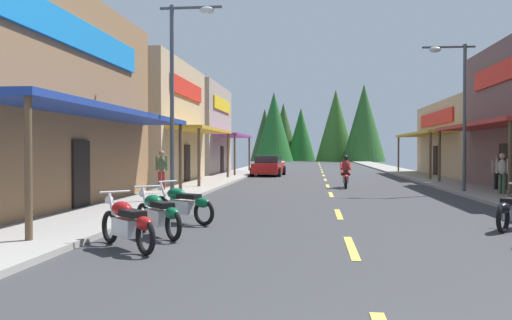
# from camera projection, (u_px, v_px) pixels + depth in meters

# --- Properties ---
(ground) EXTENTS (10.10, 98.75, 0.10)m
(ground) POSITION_uv_depth(u_px,v_px,m) (324.00, 177.00, 36.88)
(ground) COLOR #38383A
(sidewalk_left) EXTENTS (2.55, 98.75, 0.12)m
(sidewalk_left) POSITION_uv_depth(u_px,v_px,m) (234.00, 175.00, 37.57)
(sidewalk_left) COLOR #9E9991
(sidewalk_left) RESTS_ON ground
(sidewalk_right) EXTENTS (2.55, 98.75, 0.12)m
(sidewalk_right) POSITION_uv_depth(u_px,v_px,m) (417.00, 176.00, 36.20)
(sidewalk_right) COLOR gray
(sidewalk_right) RESTS_ON ground
(centerline_dashes) EXTENTS (0.16, 76.45, 0.01)m
(centerline_dashes) POSITION_uv_depth(u_px,v_px,m) (323.00, 174.00, 40.75)
(centerline_dashes) COLOR #E0C64C
(centerline_dashes) RESTS_ON ground
(storefront_left_middle) EXTENTS (7.93, 9.70, 6.57)m
(storefront_left_middle) POSITION_uv_depth(u_px,v_px,m) (133.00, 123.00, 29.32)
(storefront_left_middle) COLOR tan
(storefront_left_middle) RESTS_ON ground
(storefront_left_far) EXTENTS (10.37, 9.54, 6.66)m
(storefront_left_far) POSITION_uv_depth(u_px,v_px,m) (167.00, 130.00, 40.51)
(storefront_left_far) COLOR gray
(storefront_left_far) RESTS_ON ground
(storefront_right_far) EXTENTS (8.09, 13.41, 5.07)m
(storefront_right_far) POSITION_uv_depth(u_px,v_px,m) (483.00, 139.00, 35.98)
(storefront_right_far) COLOR tan
(storefront_right_far) RESTS_ON ground
(streetlamp_left) EXTENTS (2.11, 0.30, 6.68)m
(streetlamp_left) POSITION_uv_depth(u_px,v_px,m) (181.00, 76.00, 17.87)
(streetlamp_left) COLOR #474C51
(streetlamp_left) RESTS_ON ground
(streetlamp_right) EXTENTS (2.11, 0.30, 6.15)m
(streetlamp_right) POSITION_uv_depth(u_px,v_px,m) (457.00, 96.00, 21.83)
(streetlamp_right) COLOR #474C51
(streetlamp_right) RESTS_ON ground
(motorcycle_parked_left_0) EXTENTS (1.57, 1.59, 1.04)m
(motorcycle_parked_left_0) POSITION_uv_depth(u_px,v_px,m) (127.00, 223.00, 9.67)
(motorcycle_parked_left_0) COLOR black
(motorcycle_parked_left_0) RESTS_ON ground
(motorcycle_parked_left_1) EXTENTS (1.48, 1.68, 1.04)m
(motorcycle_parked_left_1) POSITION_uv_depth(u_px,v_px,m) (158.00, 213.00, 11.14)
(motorcycle_parked_left_1) COLOR black
(motorcycle_parked_left_1) RESTS_ON ground
(motorcycle_parked_left_2) EXTENTS (1.87, 1.21, 1.04)m
(motorcycle_parked_left_2) POSITION_uv_depth(u_px,v_px,m) (183.00, 204.00, 13.14)
(motorcycle_parked_left_2) COLOR black
(motorcycle_parked_left_2) RESTS_ON ground
(rider_cruising_lead) EXTENTS (0.60, 2.14, 1.57)m
(rider_cruising_lead) POSITION_uv_depth(u_px,v_px,m) (346.00, 174.00, 25.43)
(rider_cruising_lead) COLOR black
(rider_cruising_lead) RESTS_ON ground
(pedestrian_by_shop) EXTENTS (0.54, 0.38, 1.61)m
(pedestrian_by_shop) POSITION_uv_depth(u_px,v_px,m) (498.00, 171.00, 22.86)
(pedestrian_by_shop) COLOR black
(pedestrian_by_shop) RESTS_ON ground
(pedestrian_browsing) EXTENTS (0.55, 0.35, 1.80)m
(pedestrian_browsing) POSITION_uv_depth(u_px,v_px,m) (162.00, 168.00, 22.62)
(pedestrian_browsing) COLOR maroon
(pedestrian_browsing) RESTS_ON ground
(pedestrian_strolling) EXTENTS (0.42, 0.49, 1.70)m
(pedestrian_strolling) POSITION_uv_depth(u_px,v_px,m) (502.00, 171.00, 20.52)
(pedestrian_strolling) COLOR #3F593F
(pedestrian_strolling) RESTS_ON ground
(parked_car_curbside) EXTENTS (2.26, 4.39, 1.40)m
(parked_car_curbside) POSITION_uv_depth(u_px,v_px,m) (269.00, 166.00, 37.33)
(parked_car_curbside) COLOR #B21919
(parked_car_curbside) RESTS_ON ground
(treeline_backdrop) EXTENTS (21.41, 13.16, 12.02)m
(treeline_backdrop) POSITION_uv_depth(u_px,v_px,m) (313.00, 128.00, 85.72)
(treeline_backdrop) COLOR #1F5F23
(treeline_backdrop) RESTS_ON ground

